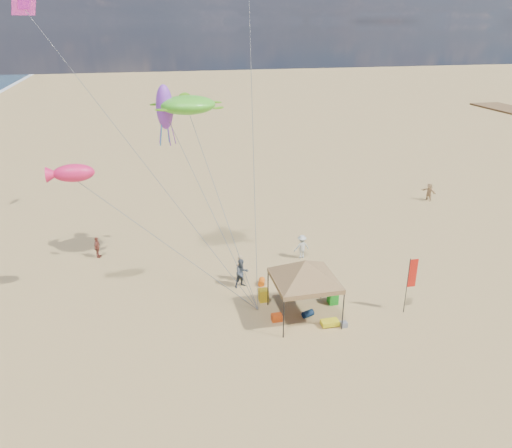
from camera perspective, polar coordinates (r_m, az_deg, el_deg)
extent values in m
plane|color=tan|center=(26.60, 1.54, -10.42)|extent=(280.00, 280.00, 0.00)
cylinder|color=black|center=(26.85, 1.40, -7.52)|extent=(0.06, 0.06, 2.06)
cylinder|color=black|center=(27.68, 7.64, -6.73)|extent=(0.06, 0.06, 2.06)
cylinder|color=black|center=(24.32, 3.23, -11.05)|extent=(0.06, 0.06, 2.06)
cylinder|color=black|center=(25.24, 10.08, -10.03)|extent=(0.06, 0.06, 2.06)
cube|color=olive|center=(25.39, 5.69, -6.54)|extent=(3.21, 3.21, 0.25)
pyramid|color=olive|center=(24.85, 5.79, -4.21)|extent=(6.24, 6.24, 1.03)
cylinder|color=black|center=(27.10, 17.14, -6.91)|extent=(0.04, 0.04, 3.21)
cube|color=red|center=(26.86, 17.76, -5.46)|extent=(0.47, 0.03, 1.61)
cube|color=#D34510|center=(25.99, 2.42, -10.81)|extent=(0.54, 0.38, 0.38)
cube|color=#122899|center=(29.97, 7.30, -6.13)|extent=(0.54, 0.38, 0.38)
cylinder|color=#0E243F|center=(26.43, 6.06, -10.33)|extent=(0.69, 0.54, 0.36)
cylinder|color=#E0580C|center=(29.23, 0.65, -6.74)|extent=(0.54, 0.69, 0.36)
cube|color=#1C9A1F|center=(27.66, 8.93, -8.46)|extent=(0.50, 0.50, 0.70)
cube|color=gold|center=(27.57, 0.86, -8.28)|extent=(0.50, 0.50, 0.70)
cube|color=slate|center=(25.93, 10.16, -11.42)|extent=(0.34, 0.30, 0.28)
cube|color=yellow|center=(25.84, 8.58, -11.27)|extent=(0.90, 0.50, 0.24)
imported|color=tan|center=(29.40, -1.90, -5.12)|extent=(0.72, 0.63, 1.66)
imported|color=#353E48|center=(28.68, -1.67, -5.74)|extent=(1.02, 0.90, 1.77)
imported|color=beige|center=(32.24, 5.33, -2.64)|extent=(1.12, 0.73, 1.62)
imported|color=brown|center=(33.86, -17.98, -2.59)|extent=(0.56, 0.92, 1.46)
imported|color=tan|center=(45.16, 19.48, 3.55)|extent=(1.02, 1.51, 1.56)
ellipsoid|color=#4FCB2A|center=(28.54, -7.93, 13.55)|extent=(3.62, 3.16, 1.04)
ellipsoid|color=#F01E58|center=(26.34, -20.42, 5.58)|extent=(2.22, 1.46, 0.90)
ellipsoid|color=purple|center=(28.68, -10.59, 13.22)|extent=(1.20, 1.20, 2.49)
cube|color=#F93BC2|center=(31.65, -25.39, 22.19)|extent=(1.42, 1.26, 1.21)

